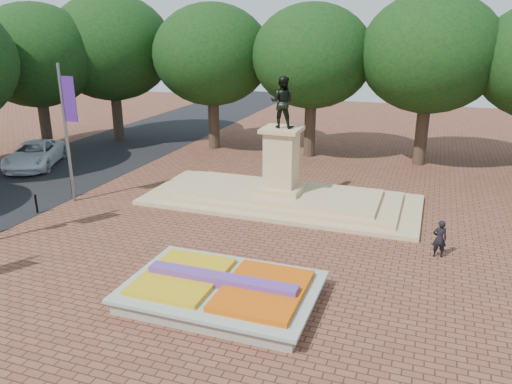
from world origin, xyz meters
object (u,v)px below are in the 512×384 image
flower_bed (222,290)px  monument (281,186)px  van (34,154)px  pedestrian (439,239)px

flower_bed → monument: bearing=95.9°
van → flower_bed: bearing=-56.6°
van → pedestrian: (24.69, -5.21, -0.03)m
flower_bed → van: bearing=148.2°
van → pedestrian: bearing=-36.8°
pedestrian → monument: bearing=-40.7°
flower_bed → van: size_ratio=1.09×
flower_bed → monument: 10.07m
monument → van: bearing=176.2°
monument → van: 16.97m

